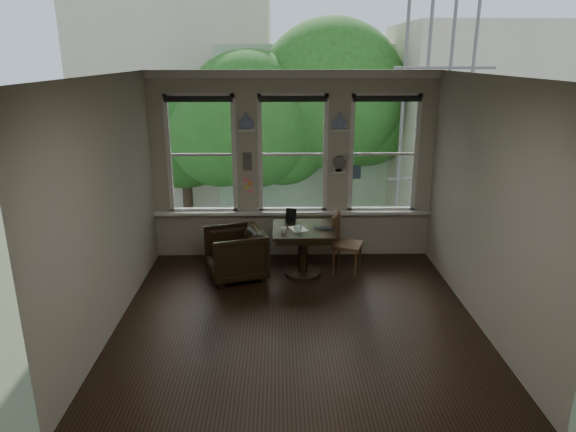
{
  "coord_description": "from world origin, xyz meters",
  "views": [
    {
      "loc": [
        -0.22,
        -5.86,
        3.21
      ],
      "look_at": [
        -0.1,
        0.9,
        1.09
      ],
      "focal_mm": 32.0,
      "sensor_mm": 36.0,
      "label": 1
    }
  ],
  "objects_px": {
    "armchair_left": "(235,254)",
    "side_chair_right": "(348,244)",
    "table": "(303,252)",
    "mug": "(283,230)",
    "laptop": "(324,229)"
  },
  "relations": [
    {
      "from": "armchair_left",
      "to": "laptop",
      "type": "distance_m",
      "value": 1.38
    },
    {
      "from": "armchair_left",
      "to": "mug",
      "type": "distance_m",
      "value": 0.84
    },
    {
      "from": "table",
      "to": "laptop",
      "type": "distance_m",
      "value": 0.51
    },
    {
      "from": "table",
      "to": "side_chair_right",
      "type": "bearing_deg",
      "value": 6.13
    },
    {
      "from": "laptop",
      "to": "mug",
      "type": "relative_size",
      "value": 3.41
    },
    {
      "from": "armchair_left",
      "to": "mug",
      "type": "xyz_separation_m",
      "value": [
        0.72,
        -0.14,
        0.41
      ]
    },
    {
      "from": "side_chair_right",
      "to": "mug",
      "type": "relative_size",
      "value": 10.02
    },
    {
      "from": "side_chair_right",
      "to": "table",
      "type": "bearing_deg",
      "value": 116.28
    },
    {
      "from": "armchair_left",
      "to": "side_chair_right",
      "type": "xyz_separation_m",
      "value": [
        1.7,
        0.15,
        0.08
      ]
    },
    {
      "from": "laptop",
      "to": "mug",
      "type": "distance_m",
      "value": 0.62
    },
    {
      "from": "side_chair_right",
      "to": "laptop",
      "type": "distance_m",
      "value": 0.51
    },
    {
      "from": "armchair_left",
      "to": "laptop",
      "type": "relative_size",
      "value": 2.66
    },
    {
      "from": "mug",
      "to": "laptop",
      "type": "bearing_deg",
      "value": 10.63
    },
    {
      "from": "table",
      "to": "mug",
      "type": "height_order",
      "value": "mug"
    },
    {
      "from": "armchair_left",
      "to": "side_chair_right",
      "type": "relative_size",
      "value": 0.91
    }
  ]
}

